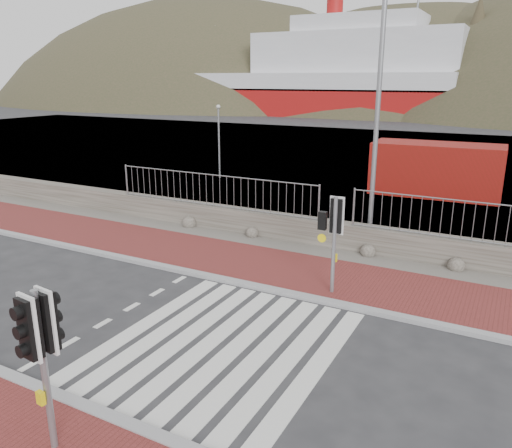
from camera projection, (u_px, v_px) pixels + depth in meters
The scene contains 15 objects.
ground at pixel (223, 345), 10.77m from camera, with size 220.00×220.00×0.00m, color #28282B.
sidewalk_far at pixel (304, 274), 14.57m from camera, with size 40.00×3.00×0.08m, color maroon.
kerb_near at pixel (127, 425), 8.21m from camera, with size 40.00×0.25×0.12m, color gray.
kerb_far at pixel (282, 292), 13.29m from camera, with size 40.00×0.25×0.12m, color gray.
zebra_crossing at pixel (223, 345), 10.76m from camera, with size 4.62×5.60×0.01m.
gravel_strip at pixel (327, 254), 16.27m from camera, with size 40.00×1.50×0.06m, color #59544C.
stone_wall at pixel (336, 235), 16.83m from camera, with size 40.00×0.60×0.90m, color #4C463E.
railing at pixel (336, 196), 16.31m from camera, with size 18.07×0.07×1.22m.
quay at pixel (435, 161), 34.41m from camera, with size 120.00×40.00×0.50m, color #4C4C4F.
water at pixel (480, 123), 64.08m from camera, with size 220.00×50.00×0.05m, color #3F4C54.
ferry at pixel (316, 79), 77.90m from camera, with size 50.00×16.00×20.00m.
traffic_signal_near at pixel (40, 338), 7.17m from camera, with size 0.41×0.27×2.69m.
traffic_signal_far at pixel (333, 225), 12.75m from camera, with size 0.64×0.24×2.67m.
streetlight at pixel (384, 91), 15.75m from camera, with size 1.85×0.89×9.15m.
shipping_container at pixel (436, 169), 24.29m from camera, with size 6.02×2.51×2.51m, color maroon.
Camera 1 is at (5.13, -8.14, 5.54)m, focal length 35.00 mm.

